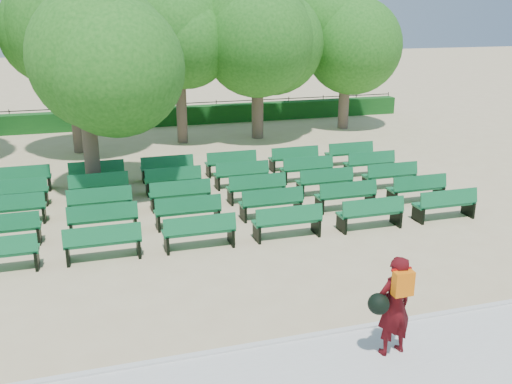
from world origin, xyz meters
TOP-DOWN VIEW (x-y plane):
  - ground at (0.00, 0.00)m, footprint 120.00×120.00m
  - paving at (0.00, -7.40)m, footprint 30.00×2.20m
  - curb at (0.00, -6.25)m, footprint 30.00×0.12m
  - hedge at (0.00, 14.00)m, footprint 26.00×0.70m
  - fence at (0.00, 14.40)m, footprint 26.00×0.10m
  - tree_line at (0.00, 10.00)m, footprint 21.80×6.80m
  - bench_array at (-1.06, 1.41)m, footprint 1.81×0.67m
  - tree_among at (-3.46, 3.39)m, footprint 4.37×4.37m
  - person at (1.11, -7.10)m, footprint 0.86×0.54m

SIDE VIEW (x-z plane):
  - ground at x=0.00m, z-range 0.00..0.00m
  - fence at x=0.00m, z-range -0.51..0.51m
  - tree_line at x=0.00m, z-range -3.52..3.52m
  - paving at x=0.00m, z-range 0.00..0.06m
  - curb at x=0.00m, z-range 0.00..0.10m
  - bench_array at x=-1.06m, z-range -0.47..0.65m
  - hedge at x=0.00m, z-range 0.00..0.90m
  - person at x=1.11m, z-range 0.09..1.87m
  - tree_among at x=-3.46m, z-range 1.18..7.54m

